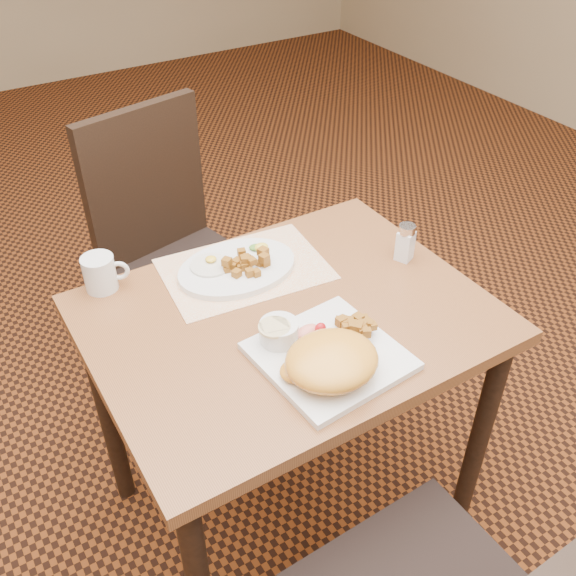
{
  "coord_description": "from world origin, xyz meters",
  "views": [
    {
      "loc": [
        -0.59,
        -0.97,
        1.7
      ],
      "look_at": [
        0.0,
        0.0,
        0.82
      ],
      "focal_mm": 40.0,
      "sensor_mm": 36.0,
      "label": 1
    }
  ],
  "objects_px": {
    "plate_square": "(329,356)",
    "plate_oval": "(237,268)",
    "chair_far": "(172,245)",
    "coffee_mug": "(101,273)",
    "salt_shaker": "(405,242)",
    "table": "(289,348)"
  },
  "relations": [
    {
      "from": "plate_square",
      "to": "coffee_mug",
      "type": "xyz_separation_m",
      "value": [
        -0.33,
        0.49,
        0.04
      ]
    },
    {
      "from": "plate_oval",
      "to": "salt_shaker",
      "type": "xyz_separation_m",
      "value": [
        0.39,
        -0.17,
        0.04
      ]
    },
    {
      "from": "salt_shaker",
      "to": "coffee_mug",
      "type": "height_order",
      "value": "salt_shaker"
    },
    {
      "from": "plate_oval",
      "to": "salt_shaker",
      "type": "relative_size",
      "value": 3.05
    },
    {
      "from": "table",
      "to": "plate_oval",
      "type": "xyz_separation_m",
      "value": [
        -0.03,
        0.21,
        0.12
      ]
    },
    {
      "from": "plate_square",
      "to": "coffee_mug",
      "type": "bearing_deg",
      "value": 123.71
    },
    {
      "from": "plate_square",
      "to": "plate_oval",
      "type": "height_order",
      "value": "plate_oval"
    },
    {
      "from": "plate_square",
      "to": "salt_shaker",
      "type": "bearing_deg",
      "value": 29.03
    },
    {
      "from": "table",
      "to": "plate_square",
      "type": "xyz_separation_m",
      "value": [
        -0.01,
        -0.17,
        0.12
      ]
    },
    {
      "from": "table",
      "to": "plate_square",
      "type": "bearing_deg",
      "value": -92.09
    },
    {
      "from": "plate_oval",
      "to": "plate_square",
      "type": "bearing_deg",
      "value": -87.17
    },
    {
      "from": "salt_shaker",
      "to": "plate_oval",
      "type": "bearing_deg",
      "value": 156.09
    },
    {
      "from": "table",
      "to": "chair_far",
      "type": "relative_size",
      "value": 0.93
    },
    {
      "from": "salt_shaker",
      "to": "coffee_mug",
      "type": "distance_m",
      "value": 0.75
    },
    {
      "from": "coffee_mug",
      "to": "plate_oval",
      "type": "bearing_deg",
      "value": -19.56
    },
    {
      "from": "plate_oval",
      "to": "salt_shaker",
      "type": "height_order",
      "value": "salt_shaker"
    },
    {
      "from": "plate_square",
      "to": "salt_shaker",
      "type": "xyz_separation_m",
      "value": [
        0.37,
        0.21,
        0.04
      ]
    },
    {
      "from": "chair_far",
      "to": "plate_oval",
      "type": "distance_m",
      "value": 0.55
    },
    {
      "from": "table",
      "to": "coffee_mug",
      "type": "distance_m",
      "value": 0.48
    },
    {
      "from": "table",
      "to": "plate_square",
      "type": "relative_size",
      "value": 3.21
    },
    {
      "from": "table",
      "to": "plate_square",
      "type": "distance_m",
      "value": 0.21
    },
    {
      "from": "table",
      "to": "salt_shaker",
      "type": "bearing_deg",
      "value": 5.24
    }
  ]
}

